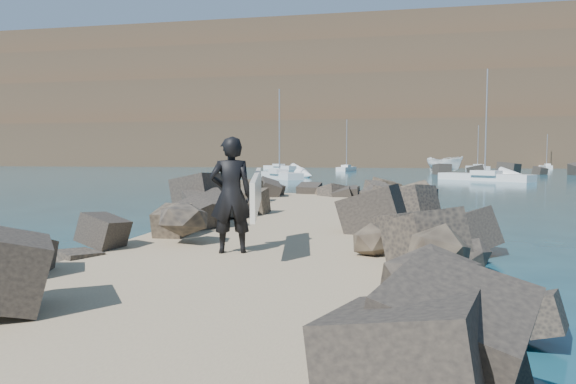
% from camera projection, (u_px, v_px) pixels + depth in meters
% --- Properties ---
extents(ground, '(800.00, 800.00, 0.00)m').
position_uv_depth(ground, '(296.00, 252.00, 12.26)').
color(ground, '#0F384C').
rests_on(ground, ground).
extents(jetty, '(6.00, 26.00, 0.60)m').
position_uv_depth(jetty, '(279.00, 255.00, 10.28)').
color(jetty, '#8C7759').
rests_on(jetty, ground).
extents(riprap_left, '(2.60, 22.00, 1.00)m').
position_uv_depth(riprap_left, '(155.00, 237.00, 11.31)').
color(riprap_left, black).
rests_on(riprap_left, ground).
extents(riprap_right, '(2.60, 22.00, 1.00)m').
position_uv_depth(riprap_right, '(426.00, 246.00, 10.21)').
color(riprap_right, black).
rests_on(riprap_right, ground).
extents(headland, '(360.00, 140.00, 32.00)m').
position_uv_depth(headland, '(413.00, 114.00, 165.95)').
color(headland, '#2D4919').
rests_on(headland, ground).
extents(surfboard_resting, '(1.65, 2.23, 0.08)m').
position_uv_depth(surfboard_resting, '(209.00, 203.00, 13.63)').
color(surfboard_resting, white).
rests_on(surfboard_resting, riprap_left).
extents(boat_imported, '(5.81, 5.80, 2.30)m').
position_uv_depth(boat_imported, '(445.00, 164.00, 71.50)').
color(boat_imported, white).
rests_on(boat_imported, ground).
extents(surfer_with_board, '(1.17, 2.46, 2.01)m').
position_uv_depth(surfer_with_board, '(235.00, 195.00, 8.87)').
color(surfer_with_board, black).
rests_on(surfer_with_board, jetty).
extents(sailboat_a, '(5.87, 7.18, 9.17)m').
position_uv_depth(sailboat_a, '(279.00, 175.00, 52.02)').
color(sailboat_a, silver).
rests_on(sailboat_a, ground).
extents(sailboat_d, '(3.04, 6.32, 7.55)m').
position_uv_depth(sailboat_d, '(478.00, 168.00, 85.43)').
color(sailboat_d, silver).
rests_on(sailboat_d, ground).
extents(sailboat_b, '(2.67, 6.73, 7.98)m').
position_uv_depth(sailboat_b, '(346.00, 169.00, 78.20)').
color(sailboat_b, silver).
rests_on(sailboat_b, ground).
extents(sailboat_c, '(8.05, 7.14, 10.48)m').
position_uv_depth(sailboat_c, '(485.00, 177.00, 47.88)').
color(sailboat_c, silver).
rests_on(sailboat_c, ground).
extents(sailboat_f, '(1.58, 5.19, 6.37)m').
position_uv_depth(sailboat_f, '(546.00, 167.00, 91.75)').
color(sailboat_f, silver).
rests_on(sailboat_f, ground).
extents(sailboat_e, '(6.61, 6.04, 8.84)m').
position_uv_depth(sailboat_e, '(279.00, 167.00, 88.22)').
color(sailboat_e, silver).
rests_on(sailboat_e, ground).
extents(headland_buildings, '(137.50, 30.50, 5.00)m').
position_uv_depth(headland_buildings, '(438.00, 52.00, 155.76)').
color(headland_buildings, white).
rests_on(headland_buildings, headland).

